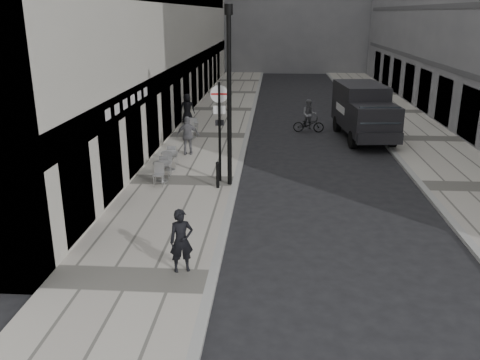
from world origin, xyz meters
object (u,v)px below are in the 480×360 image
object	(u,v)px
sign_post	(219,119)
cyclist	(309,120)
panel_van	(363,109)
walking_man	(181,241)
lamppost	(229,89)

from	to	relation	value
sign_post	cyclist	world-z (taller)	sign_post
sign_post	panel_van	bearing A→B (deg)	43.95
walking_man	sign_post	xyz separation A→B (m)	(0.19, 7.17, 1.59)
walking_man	sign_post	world-z (taller)	sign_post
lamppost	panel_van	xyz separation A→B (m)	(6.18, 8.25, -2.14)
panel_van	cyclist	world-z (taller)	panel_van
walking_man	panel_van	world-z (taller)	panel_van
walking_man	lamppost	xyz separation A→B (m)	(0.59, 6.80, 2.76)
walking_man	lamppost	distance (m)	7.36
sign_post	cyclist	bearing A→B (deg)	60.72
walking_man	lamppost	bearing A→B (deg)	65.36
walking_man	cyclist	distance (m)	16.83
walking_man	cyclist	bearing A→B (deg)	56.23
sign_post	panel_van	world-z (taller)	sign_post
lamppost	walking_man	bearing A→B (deg)	-94.94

